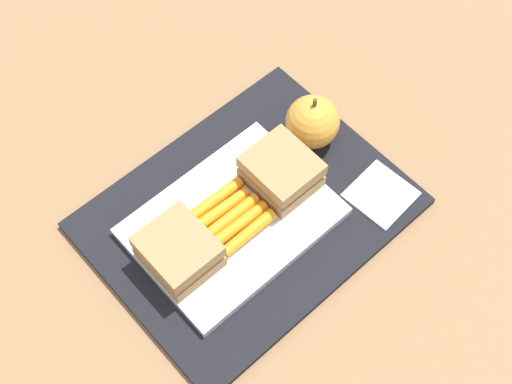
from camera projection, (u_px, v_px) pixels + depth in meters
ground_plane at (248, 215)px, 0.84m from camera, size 2.40×2.40×0.00m
lunchbag_mat at (248, 213)px, 0.83m from camera, size 0.36×0.28×0.01m
food_tray at (232, 221)px, 0.82m from camera, size 0.23×0.17×0.01m
sandwich_half_left at (179, 251)px, 0.77m from camera, size 0.07×0.08×0.04m
sandwich_half_right at (281, 171)px, 0.82m from camera, size 0.07×0.08×0.04m
carrot_sticks_bundle at (232, 216)px, 0.81m from camera, size 0.08×0.07×0.02m
apple at (312, 122)px, 0.85m from camera, size 0.07×0.07×0.08m
paper_napkin at (381, 194)px, 0.84m from camera, size 0.08×0.08×0.00m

